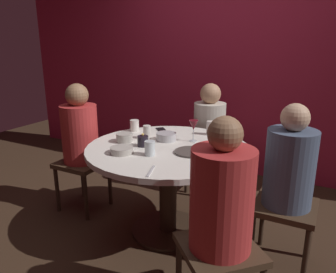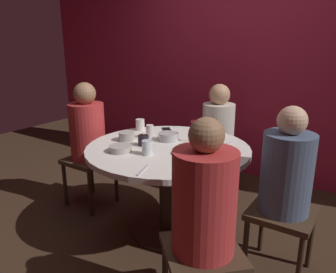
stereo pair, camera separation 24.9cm
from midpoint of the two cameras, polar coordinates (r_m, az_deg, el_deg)
name	(u,v)px [view 2 (the right image)]	position (r m, az deg, el deg)	size (l,w,h in m)	color
ground_plane	(168,231)	(2.84, 2.62, -16.21)	(8.00, 8.00, 0.00)	#382619
back_wall	(247,62)	(3.86, 15.47, 12.42)	(6.00, 0.10, 2.60)	maroon
dining_table	(168,166)	(2.57, 2.78, -5.27)	(1.26, 1.26, 0.74)	silver
seated_diner_left	(87,132)	(3.05, -11.66, 0.81)	(0.40, 0.40, 1.18)	#3F2D1E
seated_diner_back	(218,127)	(3.31, 10.89, 1.66)	(0.40, 0.40, 1.13)	#3F2D1E
seated_diner_right	(286,175)	(2.24, 23.01, -6.32)	(0.40, 0.40, 1.16)	#3F2D1E
seated_diner_front_right	(204,205)	(1.72, 10.57, -11.74)	(0.57, 0.57, 1.19)	#3F2D1E
candle_holder	(143,140)	(2.53, -1.53, -0.70)	(0.08, 0.08, 0.10)	black
wine_glass	(195,127)	(2.61, 7.54, 1.67)	(0.08, 0.08, 0.18)	silver
dinner_plate	(189,153)	(2.37, 6.73, -2.87)	(0.25, 0.25, 0.01)	#4C4742
cell_phone	(167,130)	(2.98, 2.19, 1.18)	(0.07, 0.14, 0.01)	black
bowl_serving_large	(168,137)	(2.66, 2.73, -0.06)	(0.16, 0.16, 0.06)	#B7B7BC
bowl_salad_center	(127,136)	(2.66, -4.57, -0.01)	(0.13, 0.13, 0.07)	#B2ADA3
bowl_small_white	(214,160)	(2.19, 11.32, -4.07)	(0.12, 0.12, 0.06)	#4C4742
bowl_sauce_side	(120,149)	(2.40, -5.40, -2.16)	(0.17, 0.17, 0.05)	#B2ADA3
cup_near_candle	(140,125)	(2.97, -2.50, 2.05)	(0.08, 0.08, 0.10)	silver
cup_by_left_diner	(215,129)	(2.83, 10.69, 1.24)	(0.07, 0.07, 0.12)	silver
cup_by_right_diner	(150,132)	(2.72, -0.58, 0.84)	(0.06, 0.06, 0.11)	silver
cup_center_front	(147,148)	(2.32, -0.60, -1.99)	(0.08, 0.08, 0.10)	silver
fork_near_plate	(223,145)	(2.60, 12.31, -1.50)	(0.02, 0.18, 0.01)	#B7B7BC
knife_near_plate	(143,170)	(2.05, -0.99, -5.99)	(0.02, 0.18, 0.01)	#B7B7BC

